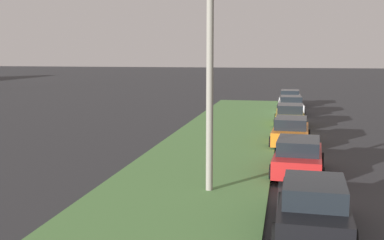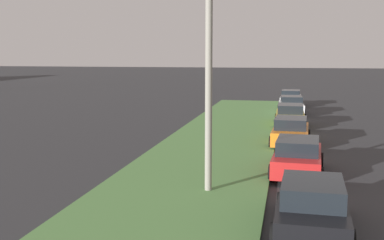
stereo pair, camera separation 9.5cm
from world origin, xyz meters
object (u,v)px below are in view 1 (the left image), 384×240
at_px(parked_car_red, 298,157).
at_px(streetlight, 220,66).
at_px(parked_car_black, 314,206).
at_px(parked_car_white, 291,105).
at_px(parked_car_orange, 291,131).
at_px(parked_car_silver, 290,98).
at_px(parked_car_yellow, 290,115).

relative_size(parked_car_red, streetlight, 0.59).
relative_size(parked_car_black, parked_car_white, 1.00).
bearing_deg(parked_car_red, parked_car_orange, 5.81).
bearing_deg(parked_car_red, parked_car_silver, 3.90).
xyz_separation_m(parked_car_red, parked_car_white, (19.08, 0.21, 0.00)).
distance_m(parked_car_red, parked_car_silver, 25.22).
bearing_deg(parked_car_silver, parked_car_orange, -178.45).
height_order(parked_car_orange, parked_car_silver, same).
bearing_deg(streetlight, parked_car_orange, -14.33).
xyz_separation_m(parked_car_black, streetlight, (2.96, 3.00, 3.67)).
distance_m(parked_car_red, parked_car_yellow, 12.86).
bearing_deg(parked_car_yellow, parked_car_silver, -0.63).
height_order(parked_car_black, parked_car_red, same).
distance_m(parked_car_yellow, streetlight, 16.80).
distance_m(parked_car_black, parked_car_red, 6.32).
distance_m(parked_car_black, parked_car_orange, 12.56).
height_order(parked_car_red, parked_car_orange, same).
distance_m(parked_car_orange, streetlight, 10.56).
height_order(parked_car_red, parked_car_white, same).
xyz_separation_m(parked_car_red, streetlight, (-3.36, 2.72, 3.67)).
height_order(parked_car_orange, parked_car_yellow, same).
xyz_separation_m(parked_car_orange, parked_car_yellow, (6.62, 0.03, 0.00)).
distance_m(parked_car_yellow, parked_car_silver, 12.37).
relative_size(parked_car_orange, parked_car_white, 1.00).
xyz_separation_m(parked_car_orange, parked_car_silver, (18.99, -0.03, 0.00)).
xyz_separation_m(parked_car_black, parked_car_silver, (31.54, 0.51, 0.00)).
bearing_deg(parked_car_black, streetlight, 47.46).
relative_size(parked_car_orange, parked_car_silver, 1.00).
distance_m(parked_car_silver, streetlight, 28.92).
distance_m(parked_car_orange, parked_car_yellow, 6.62).
bearing_deg(parked_car_white, streetlight, 170.82).
bearing_deg(parked_car_white, parked_car_black, 178.30).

